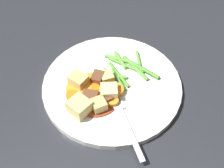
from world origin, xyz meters
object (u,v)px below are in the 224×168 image
Objects in this scene: carrot_slice_5 at (103,90)px; dinner_plate at (112,86)px; meat_chunk_3 at (81,101)px; carrot_slice_4 at (116,90)px; potato_chunk_2 at (79,82)px; potato_chunk_3 at (106,79)px; potato_chunk_1 at (79,107)px; carrot_slice_2 at (72,96)px; carrot_slice_0 at (85,90)px; meat_chunk_1 at (98,79)px; carrot_slice_6 at (74,90)px; fork at (124,119)px; meat_chunk_0 at (105,98)px; carrot_slice_7 at (92,89)px; potato_chunk_0 at (99,105)px; carrot_slice_3 at (112,101)px; meat_chunk_2 at (90,98)px; carrot_slice_1 at (91,79)px; potato_chunk_4 at (109,92)px.

dinner_plate is at bearing 170.82° from carrot_slice_5.
carrot_slice_4 is at bearing 143.04° from meat_chunk_3.
dinner_plate is 0.07m from potato_chunk_2.
potato_chunk_1 is at bearing -3.16° from potato_chunk_3.
carrot_slice_2 is at bearing -94.34° from meat_chunk_3.
dinner_plate is 10.12× the size of carrot_slice_0.
dinner_plate is at bearing -126.96° from carrot_slice_4.
dinner_plate is 0.04m from meat_chunk_1.
carrot_slice_4 is 0.87× the size of carrot_slice_6.
potato_chunk_1 is 0.09m from fork.
carrot_slice_6 is 1.35× the size of meat_chunk_0.
carrot_slice_7 is 0.05m from potato_chunk_0.
meat_chunk_1 reaches higher than carrot_slice_3.
meat_chunk_1 reaches higher than carrot_slice_0.
carrot_slice_2 is at bearing -49.67° from carrot_slice_4.
carrot_slice_2 is at bearing -67.62° from carrot_slice_3.
potato_chunk_3 is 0.02m from meat_chunk_1.
carrot_slice_0 is at bearing 154.83° from carrot_slice_2.
carrot_slice_0 is 0.03m from meat_chunk_2.
potato_chunk_3 is 0.07m from meat_chunk_3.
potato_chunk_1 is 0.05m from meat_chunk_0.
carrot_slice_2 is 0.92× the size of carrot_slice_5.
meat_chunk_2 is at bearing 58.36° from carrot_slice_0.
meat_chunk_2 is at bearing -91.41° from fork.
carrot_slice_5 is at bearing 164.02° from meat_chunk_2.
carrot_slice_6 is (-0.02, -0.01, -0.00)m from carrot_slice_2.
carrot_slice_4 is 0.03m from potato_chunk_3.
meat_chunk_2 reaches higher than fork.
carrot_slice_3 is 1.13× the size of meat_chunk_3.
carrot_slice_3 is at bearing 61.33° from meat_chunk_1.
carrot_slice_2 is (0.06, -0.01, 0.00)m from carrot_slice_1.
meat_chunk_1 reaches higher than carrot_slice_4.
potato_chunk_0 is 0.02m from meat_chunk_0.
meat_chunk_3 is at bearing -36.96° from carrot_slice_4.
meat_chunk_2 is at bearing 85.05° from carrot_slice_6.
potato_chunk_0 is (0.05, 0.05, 0.01)m from carrot_slice_1.
potato_chunk_4 is (-0.04, 0.00, 0.00)m from potato_chunk_0.
carrot_slice_6 is (0.06, -0.05, 0.01)m from dinner_plate.
potato_chunk_2 reaches higher than dinner_plate.
potato_chunk_3 is 0.78× the size of potato_chunk_4.
fork is (0.05, 0.11, -0.00)m from carrot_slice_1.
carrot_slice_3 is 0.08m from potato_chunk_2.
potato_chunk_1 is 1.14× the size of potato_chunk_2.
carrot_slice_7 is 0.04m from potato_chunk_4.
carrot_slice_5 is at bearing 106.45° from potato_chunk_2.
meat_chunk_3 is at bearing -24.21° from carrot_slice_5.
carrot_slice_2 is 0.04m from potato_chunk_1.
carrot_slice_0 is at bearing -85.44° from carrot_slice_3.
potato_chunk_3 is at bearing 152.09° from carrot_slice_2.
carrot_slice_2 is 0.11m from fork.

